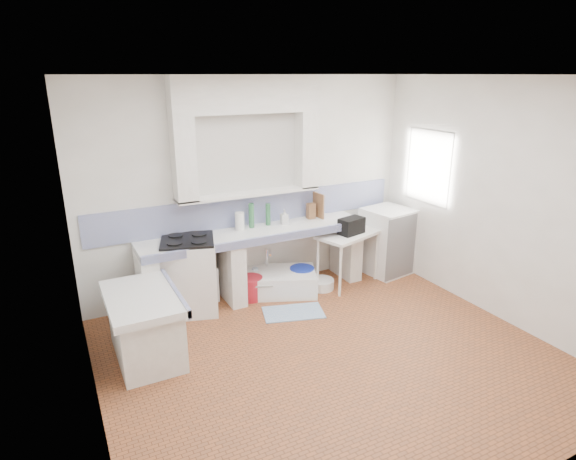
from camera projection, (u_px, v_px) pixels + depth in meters
name	position (u px, v px, depth m)	size (l,w,h in m)	color
floor	(332.00, 357.00, 4.94)	(4.50, 4.50, 0.00)	brown
ceiling	(341.00, 75.00, 4.06)	(4.50, 4.50, 0.00)	white
wall_back	(253.00, 187.00, 6.19)	(4.50, 4.50, 0.00)	white
wall_front	(518.00, 323.00, 2.81)	(4.50, 4.50, 0.00)	white
wall_left	(81.00, 273.00, 3.52)	(4.50, 4.50, 0.00)	white
wall_right	(500.00, 202.00, 5.48)	(4.50, 4.50, 0.00)	white
alcove_mass	(247.00, 94.00, 5.67)	(1.90, 0.25, 0.45)	white
window_frame	(438.00, 166.00, 6.50)	(0.35, 0.86, 1.06)	#331C10
lace_valance	(433.00, 139.00, 6.32)	(0.01, 0.84, 0.24)	white
counter_slab	(256.00, 234.00, 6.06)	(3.00, 0.60, 0.08)	white
counter_lip	(265.00, 240.00, 5.83)	(3.00, 0.04, 0.10)	navy
counter_pier_left	(148.00, 287.00, 5.60)	(0.20, 0.55, 0.82)	white
counter_pier_mid	(232.00, 271.00, 6.05)	(0.20, 0.55, 0.82)	white
counter_pier_right	(346.00, 249.00, 6.81)	(0.20, 0.55, 0.82)	white
peninsula_top	(142.00, 299.00, 4.76)	(0.70, 1.10, 0.08)	white
peninsula_base	(146.00, 329.00, 4.87)	(0.60, 1.00, 0.62)	white
peninsula_lip	(175.00, 292.00, 4.90)	(0.04, 1.10, 0.10)	navy
backsplash	(254.00, 209.00, 6.27)	(4.27, 0.03, 0.40)	navy
stove	(190.00, 276.00, 5.80)	(0.64, 0.62, 0.90)	white
sink	(274.00, 283.00, 6.36)	(1.11, 0.60, 0.27)	white
side_table	(348.00, 258.00, 6.57)	(0.89, 0.50, 0.04)	white
fridge	(387.00, 241.00, 6.93)	(0.62, 0.62, 0.96)	white
bucket_red	(250.00, 288.00, 6.18)	(0.32, 0.32, 0.30)	#AF1926
bucket_orange	(279.00, 287.00, 6.24)	(0.29, 0.29, 0.27)	#EA431B
bucket_blue	(302.00, 278.00, 6.46)	(0.33, 0.33, 0.31)	#162DB2
basin_white	(321.00, 284.00, 6.49)	(0.34, 0.34, 0.13)	white
water_bottle_a	(255.00, 279.00, 6.43)	(0.08, 0.08, 0.32)	silver
water_bottle_b	(270.00, 277.00, 6.53)	(0.08, 0.08, 0.29)	silver
black_bag	(351.00, 226.00, 6.39)	(0.35, 0.20, 0.22)	black
green_bottle_a	(251.00, 216.00, 6.13)	(0.07, 0.07, 0.32)	#2D683C
green_bottle_b	(268.00, 214.00, 6.24)	(0.06, 0.06, 0.29)	#2D683C
knife_block	(311.00, 211.00, 6.53)	(0.11, 0.09, 0.22)	brown
cutting_board	(318.00, 205.00, 6.56)	(0.02, 0.25, 0.34)	brown
paper_towel	(240.00, 221.00, 6.04)	(0.12, 0.12, 0.23)	white
soap_bottle	(284.00, 217.00, 6.29)	(0.09, 0.09, 0.20)	white
rug	(293.00, 312.00, 5.84)	(0.73, 0.42, 0.01)	#2F5C97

